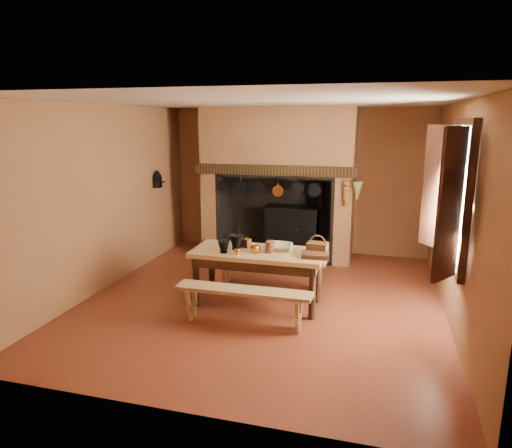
{
  "coord_description": "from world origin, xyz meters",
  "views": [
    {
      "loc": [
        1.53,
        -6.06,
        2.55
      ],
      "look_at": [
        -0.19,
        0.3,
        1.05
      ],
      "focal_mm": 32.0,
      "sensor_mm": 36.0,
      "label": 1
    }
  ],
  "objects_px": {
    "bench_front": "(243,298)",
    "wicker_basket": "(317,247)",
    "iron_range": "(292,229)",
    "mixing_bowl": "(278,247)",
    "coffee_grinder": "(246,242)",
    "work_table": "(258,259)"
  },
  "relations": [
    {
      "from": "iron_range",
      "to": "bench_front",
      "type": "distance_m",
      "value": 3.34
    },
    {
      "from": "iron_range",
      "to": "bench_front",
      "type": "relative_size",
      "value": 0.92
    },
    {
      "from": "coffee_grinder",
      "to": "mixing_bowl",
      "type": "xyz_separation_m",
      "value": [
        0.48,
        -0.04,
        -0.03
      ]
    },
    {
      "from": "bench_front",
      "to": "wicker_basket",
      "type": "distance_m",
      "value": 1.24
    },
    {
      "from": "work_table",
      "to": "bench_front",
      "type": "xyz_separation_m",
      "value": [
        -0.0,
        -0.71,
        -0.3
      ]
    },
    {
      "from": "coffee_grinder",
      "to": "wicker_basket",
      "type": "xyz_separation_m",
      "value": [
        1.03,
        -0.06,
        0.01
      ]
    },
    {
      "from": "mixing_bowl",
      "to": "coffee_grinder",
      "type": "bearing_deg",
      "value": 175.67
    },
    {
      "from": "work_table",
      "to": "wicker_basket",
      "type": "xyz_separation_m",
      "value": [
        0.81,
        0.08,
        0.21
      ]
    },
    {
      "from": "iron_range",
      "to": "wicker_basket",
      "type": "relative_size",
      "value": 5.5
    },
    {
      "from": "bench_front",
      "to": "wicker_basket",
      "type": "height_order",
      "value": "wicker_basket"
    },
    {
      "from": "coffee_grinder",
      "to": "mixing_bowl",
      "type": "relative_size",
      "value": 0.51
    },
    {
      "from": "wicker_basket",
      "to": "work_table",
      "type": "bearing_deg",
      "value": -168.42
    },
    {
      "from": "iron_range",
      "to": "mixing_bowl",
      "type": "relative_size",
      "value": 4.38
    },
    {
      "from": "wicker_basket",
      "to": "iron_range",
      "type": "bearing_deg",
      "value": 113.7
    },
    {
      "from": "iron_range",
      "to": "work_table",
      "type": "bearing_deg",
      "value": -89.84
    },
    {
      "from": "work_table",
      "to": "wicker_basket",
      "type": "relative_size",
      "value": 6.27
    },
    {
      "from": "work_table",
      "to": "mixing_bowl",
      "type": "height_order",
      "value": "mixing_bowl"
    },
    {
      "from": "iron_range",
      "to": "work_table",
      "type": "xyz_separation_m",
      "value": [
        0.01,
        -2.63,
        0.18
      ]
    },
    {
      "from": "iron_range",
      "to": "mixing_bowl",
      "type": "height_order",
      "value": "iron_range"
    },
    {
      "from": "iron_range",
      "to": "mixing_bowl",
      "type": "xyz_separation_m",
      "value": [
        0.27,
        -2.53,
        0.35
      ]
    },
    {
      "from": "iron_range",
      "to": "wicker_basket",
      "type": "distance_m",
      "value": 2.71
    },
    {
      "from": "work_table",
      "to": "iron_range",
      "type": "bearing_deg",
      "value": 90.16
    }
  ]
}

